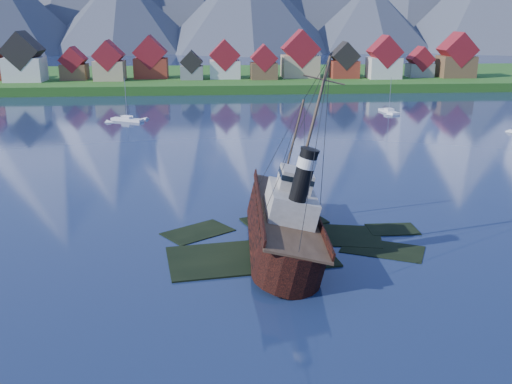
{
  "coord_description": "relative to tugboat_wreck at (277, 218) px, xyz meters",
  "views": [
    {
      "loc": [
        -6.86,
        -59.37,
        25.47
      ],
      "look_at": [
        -1.85,
        6.0,
        5.0
      ],
      "focal_mm": 40.0,
      "sensor_mm": 36.0,
      "label": 1
    }
  ],
  "objects": [
    {
      "name": "seawall",
      "position": [
        -0.27,
        129.58,
        -2.93
      ],
      "size": [
        600.0,
        2.5,
        2.0
      ],
      "primitive_type": "cube",
      "color": "#3F3D38",
      "rests_on": "ground"
    },
    {
      "name": "town",
      "position": [
        -33.39,
        149.76,
        6.06
      ],
      "size": [
        250.96,
        16.69,
        17.3
      ],
      "color": "maroon",
      "rests_on": "ground"
    },
    {
      "name": "shore_bank",
      "position": [
        -0.27,
        167.58,
        -2.93
      ],
      "size": [
        600.0,
        80.0,
        3.2
      ],
      "primitive_type": "cube",
      "color": "#1D4C15",
      "rests_on": "ground"
    },
    {
      "name": "ground",
      "position": [
        -0.27,
        -2.42,
        -2.93
      ],
      "size": [
        1400.0,
        1400.0,
        0.0
      ],
      "primitive_type": "plane",
      "color": "#172340",
      "rests_on": "ground"
    },
    {
      "name": "sailboat_c",
      "position": [
        -28.46,
        81.42,
        -2.68
      ],
      "size": [
        8.56,
        5.74,
        10.97
      ],
      "rotation": [
        0.0,
        0.0,
        1.1
      ],
      "color": "silver",
      "rests_on": "ground"
    },
    {
      "name": "tugboat_wreck",
      "position": [
        0.0,
        0.0,
        0.0
      ],
      "size": [
        6.81,
        29.35,
        23.26
      ],
      "rotation": [
        0.0,
        0.22,
        -0.04
      ],
      "color": "black",
      "rests_on": "ground"
    },
    {
      "name": "shoal",
      "position": [
        1.5,
        -0.27,
        -3.27
      ],
      "size": [
        31.71,
        21.24,
        1.14
      ],
      "color": "black",
      "rests_on": "ground"
    },
    {
      "name": "sailboat_e",
      "position": [
        40.54,
        88.71,
        -2.71
      ],
      "size": [
        3.61,
        8.8,
        9.93
      ],
      "rotation": [
        0.0,
        0.0,
        0.18
      ],
      "color": "silver",
      "rests_on": "ground"
    }
  ]
}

